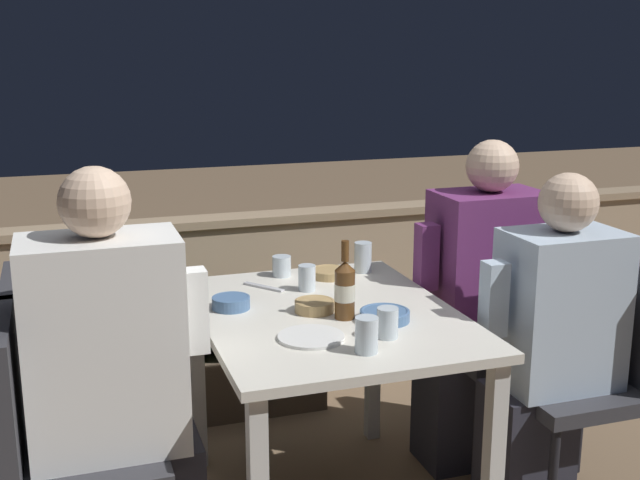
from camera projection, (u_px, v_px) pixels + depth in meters
parapet_wall at (228, 284)px, 4.13m from camera, size 9.00×0.18×0.73m
dining_table at (328, 339)px, 2.61m from camera, size 0.81×1.04×0.73m
planter_hedge at (230, 335)px, 3.51m from camera, size 0.78×0.47×0.60m
chair_left_near at (48, 433)px, 2.19m from camera, size 0.44×0.43×0.88m
person_white_polo at (120, 390)px, 2.23m from camera, size 0.50×0.26×1.27m
chair_left_far at (53, 378)px, 2.56m from camera, size 0.44×0.43×0.88m
chair_right_near at (598, 359)px, 2.71m from camera, size 0.44×0.43×0.88m
person_blue_shirt at (548, 350)px, 2.63m from camera, size 0.47×0.26×1.18m
chair_right_far at (522, 322)px, 3.07m from camera, size 0.44×0.43×0.88m
person_purple_stripe at (477, 305)px, 2.99m from camera, size 0.48×0.26×1.24m
beer_bottle at (345, 289)px, 2.50m from camera, size 0.07×0.07×0.25m
plate_0 at (311, 337)px, 2.35m from camera, size 0.20×0.20×0.01m
bowl_0 at (329, 272)px, 2.97m from camera, size 0.14×0.14×0.03m
bowl_1 at (315, 305)px, 2.59m from camera, size 0.13×0.13×0.04m
bowl_2 at (231, 302)px, 2.61m from camera, size 0.12×0.12×0.04m
bowl_3 at (385, 315)px, 2.50m from camera, size 0.16×0.16×0.04m
glass_cup_0 at (367, 335)px, 2.23m from camera, size 0.07×0.07×0.10m
glass_cup_1 at (363, 257)px, 3.03m from camera, size 0.07×0.07×0.11m
glass_cup_2 at (307, 278)px, 2.80m from camera, size 0.06×0.06×0.09m
glass_cup_3 at (388, 323)px, 2.35m from camera, size 0.06×0.06×0.09m
glass_cup_4 at (282, 266)px, 2.98m from camera, size 0.07×0.07×0.08m
fork_0 at (264, 287)px, 2.84m from camera, size 0.12×0.15×0.01m
potted_plant at (499, 303)px, 3.77m from camera, size 0.29×0.29×0.63m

